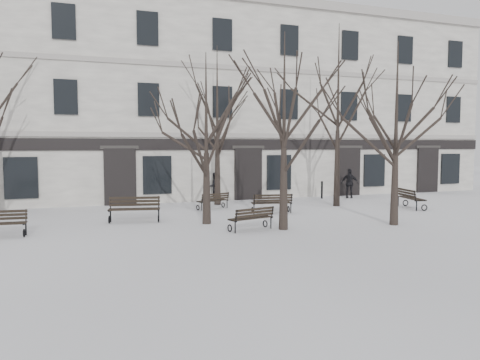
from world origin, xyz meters
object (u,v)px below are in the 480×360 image
bench_1 (252,218)px  bench_3 (134,208)px  bench_4 (213,200)px  tree_3 (397,111)px  tree_2 (284,107)px  tree_1 (206,118)px  bench_2 (272,202)px  bench_5 (410,198)px

bench_1 → bench_3: 4.99m
bench_1 → bench_4: bench_1 is taller
bench_1 → bench_4: 5.81m
tree_3 → bench_1: 6.84m
tree_2 → bench_3: bearing=144.0°
tree_3 → bench_4: 9.28m
bench_3 → tree_1: bearing=-16.9°
bench_3 → bench_4: size_ratio=1.26×
bench_1 → tree_1: bearing=-75.2°
tree_2 → bench_2: (1.24, 3.85, -3.92)m
bench_4 → bench_5: (9.04, -2.92, 0.09)m
tree_3 → bench_4: bearing=128.9°
tree_3 → bench_1: bearing=172.4°
tree_3 → bench_1: tree_3 is taller
tree_3 → bench_3: 10.85m
tree_2 → tree_3: bearing=-6.8°
bench_4 → bench_2: bearing=114.2°
tree_1 → bench_4: (1.43, 3.88, -3.68)m
tree_1 → bench_5: bearing=5.2°
tree_2 → bench_3: size_ratio=3.37×
tree_2 → bench_1: bearing=169.3°
bench_4 → bench_5: 9.50m
bench_2 → bench_3: bench_3 is taller
bench_1 → tree_3: bearing=156.8°
bench_2 → bench_4: bench_2 is taller
bench_1 → bench_5: bench_5 is taller
bench_5 → tree_1: bearing=107.5°
tree_3 → bench_3: size_ratio=3.32×
tree_2 → tree_1: bearing=136.8°
tree_2 → bench_2: tree_2 is taller
bench_1 → bench_4: size_ratio=1.07×
bench_3 → bench_4: bearing=43.1°
bench_2 → bench_5: 6.98m
tree_1 → bench_3: size_ratio=3.15×
bench_1 → bench_2: size_ratio=0.95×
tree_3 → bench_1: (-5.58, 0.74, -3.89)m
bench_1 → bench_4: (0.29, 5.81, -0.03)m
tree_1 → bench_5: tree_1 is taller
bench_3 → bench_5: size_ratio=1.04×
tree_2 → tree_3: 4.46m
bench_5 → bench_1: bearing=119.5°
tree_3 → bench_2: bearing=126.1°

